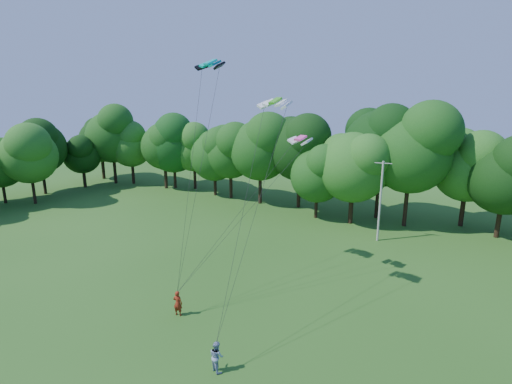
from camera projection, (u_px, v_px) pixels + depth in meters
The scene contains 8 objects.
utility_pole at pixel (380, 201), 41.66m from camera, with size 1.72×0.28×8.61m.
kite_flyer_left at pixel (178, 303), 28.30m from camera, with size 0.69×0.45×1.88m, color maroon.
kite_flyer_right at pixel (217, 356), 22.68m from camera, with size 0.90×0.70×1.86m, color #899BBE.
kite_teal at pixel (210, 62), 31.62m from camera, with size 2.71×1.63×0.54m.
kite_green at pixel (275, 101), 27.84m from camera, with size 2.55×1.46×0.49m.
kite_pink at pixel (300, 138), 31.80m from camera, with size 2.13×1.43×0.39m.
tree_back_west at pixel (173, 135), 63.84m from camera, with size 9.59×9.59×13.95m.
tree_back_center at pixel (381, 144), 48.10m from camera, with size 10.26×10.26×14.92m.
Camera 1 is at (13.19, -12.42, 15.59)m, focal length 28.00 mm.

